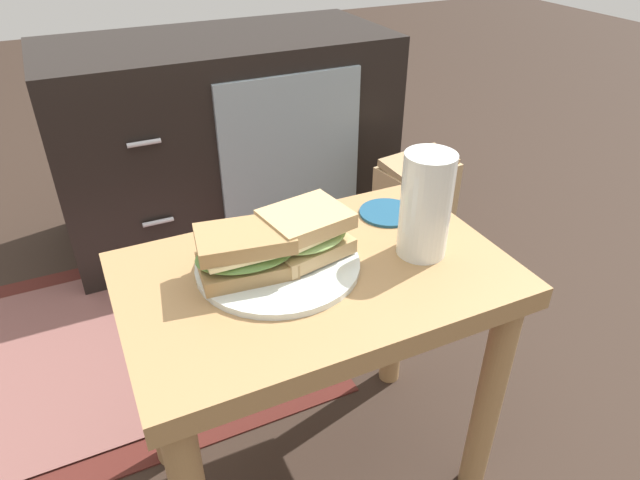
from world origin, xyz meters
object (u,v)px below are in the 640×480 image
sandwich_front (246,252)px  coaster (387,213)px  tv_cabinet (226,138)px  paper_bag (414,210)px  sandwich_back (307,232)px  beer_glass (425,208)px  plate (278,264)px

sandwich_front → coaster: size_ratio=1.57×
tv_cabinet → paper_bag: bearing=-45.0°
sandwich_back → paper_bag: (0.55, 0.50, -0.35)m
sandwich_front → paper_bag: 0.90m
paper_bag → beer_glass: bearing=-124.8°
plate → paper_bag: 0.85m
plate → sandwich_front: 0.06m
coaster → tv_cabinet: bearing=92.4°
tv_cabinet → paper_bag: tv_cabinet is taller
plate → sandwich_back: size_ratio=1.66×
plate → sandwich_back: sandwich_back is taller
sandwich_front → coaster: (0.27, 0.07, -0.04)m
tv_cabinet → coaster: 0.87m
beer_glass → sandwich_back: bearing=160.5°
tv_cabinet → sandwich_back: bearing=-98.8°
coaster → beer_glass: bearing=-96.6°
sandwich_back → plate: bearing=-175.2°
sandwich_back → coaster: sandwich_back is taller
sandwich_back → beer_glass: 0.18m
tv_cabinet → plate: size_ratio=4.01×
coaster → paper_bag: 0.66m
plate → beer_glass: beer_glass is taller
sandwich_front → sandwich_back: bearing=4.8°
sandwich_front → beer_glass: (0.26, -0.05, 0.03)m
sandwich_front → paper_bag: sandwich_front is taller
beer_glass → paper_bag: (0.39, 0.56, -0.38)m
paper_bag → sandwich_back: bearing=-137.7°
beer_glass → coaster: size_ratio=1.69×
tv_cabinet → plate: (-0.19, -0.92, 0.17)m
coaster → sandwich_back: bearing=-160.5°
sandwich_front → beer_glass: 0.27m
sandwich_back → coaster: bearing=19.5°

